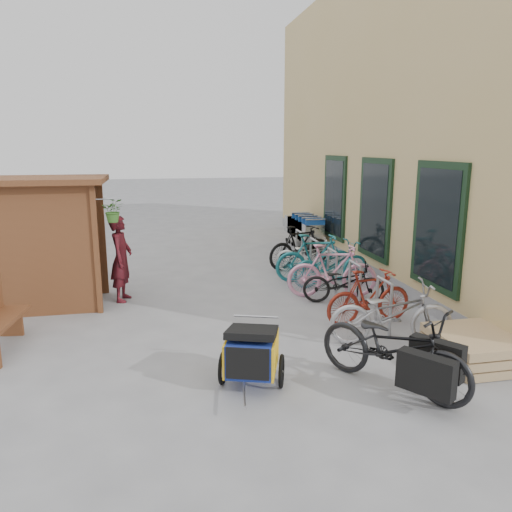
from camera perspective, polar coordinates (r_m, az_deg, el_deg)
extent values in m
plane|color=#949597|center=(7.82, -1.39, -9.68)|extent=(80.00, 80.00, 0.00)
cube|color=tan|center=(14.00, 22.80, 13.79)|extent=(6.00, 13.00, 7.00)
cube|color=#949597|center=(12.91, 10.76, -0.27)|extent=(0.18, 13.00, 0.30)
cube|color=black|center=(9.09, 20.05, 3.18)|extent=(0.06, 1.50, 2.20)
cube|color=black|center=(9.07, 19.88, 3.18)|extent=(0.02, 1.25, 1.95)
cube|color=black|center=(11.27, 13.42, 5.26)|extent=(0.06, 1.50, 2.20)
cube|color=black|center=(11.26, 13.29, 5.26)|extent=(0.02, 1.25, 1.95)
cube|color=black|center=(13.56, 8.97, 6.62)|extent=(0.06, 1.50, 2.20)
cube|color=black|center=(13.55, 8.85, 6.61)|extent=(0.02, 1.25, 1.95)
cube|color=brown|center=(9.22, -17.77, 0.61)|extent=(0.09, 0.09, 2.30)
cube|color=brown|center=(10.81, -26.60, 1.56)|extent=(0.09, 0.09, 2.30)
cube|color=brown|center=(10.49, -17.07, 2.04)|extent=(0.09, 0.09, 2.30)
cube|color=brown|center=(9.39, -23.22, 0.40)|extent=(1.80, 0.05, 2.30)
cube|color=brown|center=(10.58, -21.93, 1.77)|extent=(1.80, 0.05, 2.30)
cube|color=brown|center=(9.84, -23.12, 7.99)|extent=(2.15, 1.65, 0.10)
cube|color=brown|center=(10.07, -23.54, -0.32)|extent=(1.30, 1.15, 0.04)
cube|color=brown|center=(9.97, -23.83, 3.05)|extent=(1.30, 1.15, 0.04)
cylinder|color=#A5A8AD|center=(9.06, -17.02, 6.24)|extent=(0.36, 0.02, 0.02)
imported|color=#376925|center=(9.07, -15.99, 5.03)|extent=(0.38, 0.33, 0.42)
cylinder|color=#A5A8AD|center=(8.16, 15.12, -6.04)|extent=(0.05, 0.05, 0.84)
cylinder|color=#A5A8AD|center=(8.58, 13.63, -5.03)|extent=(0.05, 0.05, 0.84)
cylinder|color=#A5A8AD|center=(8.25, 14.51, -2.74)|extent=(0.05, 0.50, 0.05)
cylinder|color=#A5A8AD|center=(9.19, 11.79, -3.77)|extent=(0.05, 0.05, 0.84)
cylinder|color=#A5A8AD|center=(9.64, 10.62, -2.96)|extent=(0.05, 0.05, 0.84)
cylinder|color=#A5A8AD|center=(9.31, 11.30, -0.87)|extent=(0.05, 0.50, 0.05)
cylinder|color=#A5A8AD|center=(10.26, 9.15, -1.95)|extent=(0.05, 0.05, 0.84)
cylinder|color=#A5A8AD|center=(10.72, 8.21, -1.31)|extent=(0.05, 0.05, 0.84)
cylinder|color=#A5A8AD|center=(10.40, 8.75, 0.62)|extent=(0.05, 0.50, 0.05)
cylinder|color=#A5A8AD|center=(11.36, 7.02, -0.48)|extent=(0.05, 0.05, 0.84)
cylinder|color=#A5A8AD|center=(11.82, 6.25, 0.05)|extent=(0.05, 0.05, 0.84)
cylinder|color=#A5A8AD|center=(11.51, 6.68, 1.83)|extent=(0.05, 0.50, 0.05)
cylinder|color=#A5A8AD|center=(12.48, 5.27, 0.73)|extent=(0.05, 0.05, 0.84)
cylinder|color=#A5A8AD|center=(12.95, 4.63, 1.17)|extent=(0.05, 0.05, 0.84)
cylinder|color=#A5A8AD|center=(12.63, 4.98, 2.82)|extent=(0.05, 0.50, 0.05)
cube|color=tan|center=(7.71, 23.60, -10.56)|extent=(1.00, 1.20, 0.12)
cube|color=tan|center=(7.66, 23.69, -9.59)|extent=(1.00, 1.20, 0.12)
cube|color=tan|center=(7.61, 23.78, -8.61)|extent=(1.00, 1.20, 0.12)
cube|color=brown|center=(8.87, -26.37, -6.91)|extent=(0.42, 0.11, 0.41)
cube|color=silver|center=(14.08, 6.22, 2.76)|extent=(0.54, 0.84, 0.51)
cube|color=#18499D|center=(13.63, 6.80, 3.89)|extent=(0.54, 0.04, 0.18)
cylinder|color=silver|center=(13.59, 6.85, 4.16)|extent=(0.57, 0.04, 0.04)
cylinder|color=black|center=(13.79, 5.75, 0.32)|extent=(0.04, 0.12, 0.12)
cube|color=silver|center=(14.40, 5.80, 2.99)|extent=(0.54, 0.84, 0.51)
cube|color=#18499D|center=(13.95, 6.35, 4.10)|extent=(0.54, 0.04, 0.18)
cylinder|color=silver|center=(13.91, 6.40, 4.37)|extent=(0.57, 0.04, 0.04)
cylinder|color=black|center=(14.11, 5.33, 0.61)|extent=(0.04, 0.12, 0.12)
cube|color=silver|center=(14.73, 5.40, 3.21)|extent=(0.54, 0.84, 0.51)
cube|color=#18499D|center=(14.28, 5.93, 4.30)|extent=(0.54, 0.04, 0.18)
cylinder|color=silver|center=(14.24, 5.97, 4.56)|extent=(0.57, 0.04, 0.04)
cylinder|color=black|center=(14.44, 4.94, 0.88)|extent=(0.04, 0.12, 0.12)
cube|color=silver|center=(15.05, 5.02, 3.42)|extent=(0.54, 0.84, 0.51)
cube|color=#18499D|center=(14.60, 5.52, 4.49)|extent=(0.54, 0.04, 0.18)
cylinder|color=silver|center=(14.56, 5.56, 4.75)|extent=(0.57, 0.04, 0.04)
cylinder|color=black|center=(14.76, 4.56, 1.15)|extent=(0.04, 0.12, 0.12)
cube|color=silver|center=(15.38, 4.65, 3.62)|extent=(0.54, 0.84, 0.51)
cube|color=#18499D|center=(14.93, 5.13, 4.68)|extent=(0.54, 0.04, 0.18)
cylinder|color=silver|center=(14.89, 5.17, 4.92)|extent=(0.57, 0.04, 0.04)
cylinder|color=black|center=(15.09, 4.19, 1.40)|extent=(0.04, 0.12, 0.12)
cube|color=#1B2C99|center=(6.35, -0.48, -11.02)|extent=(0.76, 0.87, 0.43)
cube|color=yellow|center=(6.39, -3.14, -10.87)|extent=(0.26, 0.70, 0.43)
cube|color=yellow|center=(6.32, 2.21, -11.14)|extent=(0.26, 0.70, 0.43)
cube|color=black|center=(5.99, -0.99, -12.23)|extent=(0.50, 0.19, 0.39)
cube|color=black|center=(6.29, -0.43, -8.70)|extent=(0.80, 0.86, 0.21)
torus|color=black|center=(6.50, -3.83, -12.63)|extent=(0.18, 0.42, 0.42)
torus|color=black|center=(6.41, 2.93, -13.00)|extent=(0.18, 0.42, 0.42)
cylinder|color=#B7B7BC|center=(5.89, -1.33, -15.41)|extent=(0.23, 0.60, 0.03)
cylinder|color=#B7B7BC|center=(6.60, -0.01, -6.93)|extent=(0.57, 0.22, 0.03)
imported|color=black|center=(6.44, 15.38, -10.05)|extent=(1.74, 2.07, 1.07)
cube|color=black|center=(6.05, 18.86, -12.66)|extent=(0.52, 0.64, 0.45)
cube|color=black|center=(6.50, 19.95, -10.92)|extent=(0.52, 0.64, 0.45)
cube|color=#BF5311|center=(6.25, 19.46, -11.34)|extent=(0.20, 0.22, 0.12)
imported|color=maroon|center=(9.92, -15.15, -0.28)|extent=(0.53, 0.68, 1.67)
imported|color=#A5A5AA|center=(7.82, 15.20, -6.32)|extent=(1.95, 0.97, 0.98)
imported|color=maroon|center=(8.61, 12.81, -4.56)|extent=(1.62, 0.64, 0.95)
imported|color=black|center=(9.65, 9.97, -3.01)|extent=(1.63, 0.95, 0.81)
imported|color=pink|center=(9.97, 8.70, -1.68)|extent=(1.85, 0.82, 1.07)
imported|color=#1E727B|center=(10.80, 8.61, -0.88)|extent=(1.92, 0.98, 0.96)
imported|color=#1E727B|center=(11.07, 6.81, -0.20)|extent=(1.82, 0.63, 1.07)
imported|color=white|center=(11.98, 5.95, 0.14)|extent=(1.62, 0.89, 0.81)
imported|color=black|center=(12.27, 5.03, 1.08)|extent=(1.84, 1.05, 1.07)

